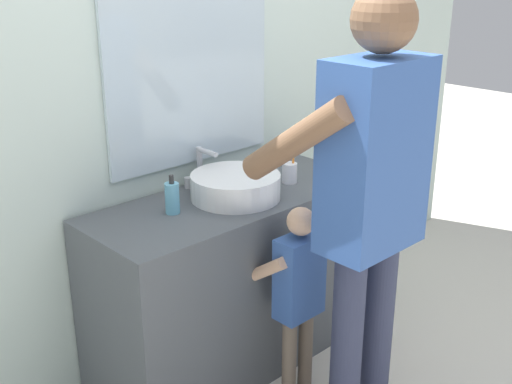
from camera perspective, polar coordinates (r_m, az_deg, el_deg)
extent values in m
plane|color=silver|center=(3.05, 2.03, -16.67)|extent=(14.00, 14.00, 0.00)
cube|color=silver|center=(2.94, -6.44, 10.68)|extent=(4.40, 0.08, 2.70)
cube|color=silver|center=(2.91, -5.79, 10.09)|extent=(0.89, 0.02, 0.77)
cube|color=#4C5156|center=(3.01, -1.99, -7.84)|extent=(1.36, 0.54, 0.83)
cylinder|color=white|center=(2.81, -1.83, 0.51)|extent=(0.39, 0.39, 0.11)
cylinder|color=silver|center=(2.81, -1.83, 0.62)|extent=(0.32, 0.32, 0.09)
cylinder|color=#B7BABF|center=(2.97, -5.03, 2.32)|extent=(0.03, 0.03, 0.18)
cylinder|color=#B7BABF|center=(2.91, -4.33, 3.55)|extent=(0.02, 0.12, 0.02)
cylinder|color=#B7BABF|center=(2.96, -6.05, 0.83)|extent=(0.04, 0.04, 0.05)
cylinder|color=#B7BABF|center=(3.04, -3.96, 1.44)|extent=(0.04, 0.04, 0.05)
cylinder|color=silver|center=(3.01, 3.01, 1.70)|extent=(0.07, 0.07, 0.09)
cylinder|color=orange|center=(2.99, 3.32, 2.67)|extent=(0.02, 0.02, 0.17)
cube|color=white|center=(2.96, 3.36, 4.42)|extent=(0.01, 0.02, 0.02)
cylinder|color=orange|center=(2.99, 3.32, 2.67)|extent=(0.02, 0.02, 0.17)
cube|color=white|center=(2.96, 3.36, 4.42)|extent=(0.01, 0.02, 0.02)
cylinder|color=#66B2D1|center=(2.66, -7.45, -0.56)|extent=(0.06, 0.06, 0.13)
cylinder|color=#2D2D2D|center=(2.63, -7.53, 1.12)|extent=(0.02, 0.02, 0.03)
cylinder|color=#6B5B4C|center=(2.84, 2.97, -14.74)|extent=(0.06, 0.06, 0.41)
cylinder|color=#6B5B4C|center=(2.90, 4.41, -13.91)|extent=(0.06, 0.06, 0.41)
cube|color=#33569E|center=(2.67, 3.88, -7.51)|extent=(0.21, 0.12, 0.36)
sphere|color=#D8A884|center=(2.57, 4.01, -2.62)|extent=(0.12, 0.12, 0.12)
cylinder|color=#D8A884|center=(2.64, 0.71, -7.03)|extent=(0.05, 0.25, 0.20)
cylinder|color=#D8A884|center=(2.79, 4.06, -5.53)|extent=(0.05, 0.25, 0.20)
cylinder|color=#2D334C|center=(2.59, 8.05, -13.47)|extent=(0.12, 0.12, 0.81)
cylinder|color=#2D334C|center=(2.73, 10.76, -11.73)|extent=(0.12, 0.12, 0.81)
cube|color=#33569E|center=(2.34, 10.51, 3.16)|extent=(0.40, 0.23, 0.70)
sphere|color=brown|center=(2.25, 11.31, 14.82)|extent=(0.23, 0.23, 0.23)
cylinder|color=brown|center=(2.27, 3.50, 4.55)|extent=(0.10, 0.49, 0.38)
cylinder|color=brown|center=(2.60, 10.23, 6.33)|extent=(0.10, 0.49, 0.38)
cylinder|color=yellow|center=(2.76, 6.92, 3.33)|extent=(0.01, 0.14, 0.03)
cube|color=white|center=(2.80, 5.75, 3.90)|extent=(0.01, 0.02, 0.02)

